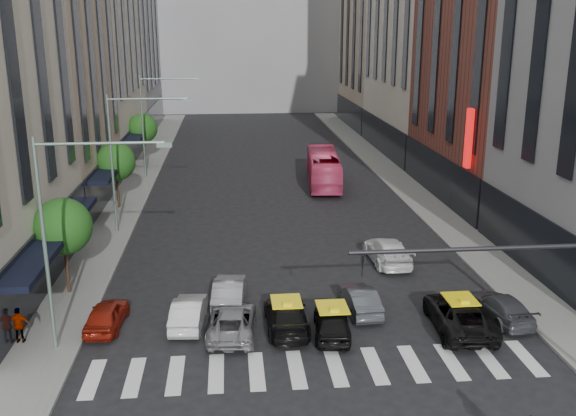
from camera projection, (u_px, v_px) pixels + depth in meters
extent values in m
plane|color=black|center=(327.00, 388.00, 24.37)|extent=(160.00, 160.00, 0.00)
cube|color=slate|center=(131.00, 195.00, 52.04)|extent=(3.00, 96.00, 0.15)
cube|color=slate|center=(408.00, 188.00, 54.11)|extent=(3.00, 96.00, 0.15)
cube|color=tan|center=(39.00, 44.00, 46.37)|extent=(8.00, 16.00, 24.00)
cube|color=gray|center=(118.00, 12.00, 80.99)|extent=(8.00, 18.00, 30.00)
cube|color=brown|center=(499.00, 30.00, 48.20)|extent=(8.00, 18.00, 26.00)
cube|color=tan|center=(382.00, 20.00, 84.31)|extent=(8.00, 18.00, 28.00)
cylinder|color=black|center=(67.00, 263.00, 32.41)|extent=(0.18, 0.18, 3.15)
sphere|color=#134313|center=(63.00, 226.00, 31.88)|extent=(2.88, 2.88, 2.88)
cylinder|color=black|center=(118.00, 187.00, 47.73)|extent=(0.18, 0.18, 3.15)
sphere|color=#134313|center=(116.00, 161.00, 47.20)|extent=(2.88, 2.88, 2.88)
cylinder|color=black|center=(144.00, 148.00, 63.06)|extent=(0.18, 0.18, 3.15)
sphere|color=#134313|center=(143.00, 128.00, 62.53)|extent=(2.88, 2.88, 2.88)
cylinder|color=gray|center=(45.00, 247.00, 25.94)|extent=(0.16, 0.16, 9.00)
cylinder|color=gray|center=(100.00, 143.00, 25.01)|extent=(5.00, 0.12, 0.12)
cube|color=gray|center=(164.00, 145.00, 25.26)|extent=(0.60, 0.25, 0.18)
cylinder|color=gray|center=(112.00, 165.00, 41.26)|extent=(0.16, 0.16, 9.00)
cylinder|color=gray|center=(147.00, 99.00, 40.34)|extent=(5.00, 0.12, 0.12)
cube|color=gray|center=(188.00, 100.00, 40.59)|extent=(0.60, 0.25, 0.18)
cylinder|color=gray|center=(143.00, 127.00, 56.58)|extent=(0.16, 0.16, 9.00)
cylinder|color=gray|center=(169.00, 79.00, 55.66)|extent=(5.00, 0.12, 0.12)
cube|color=gray|center=(198.00, 80.00, 55.91)|extent=(0.60, 0.25, 0.18)
cylinder|color=black|center=(490.00, 248.00, 22.32)|extent=(10.00, 0.16, 0.16)
imported|color=black|center=(362.00, 266.00, 22.05)|extent=(0.13, 0.16, 0.80)
cube|color=red|center=(469.00, 138.00, 43.01)|extent=(0.30, 0.70, 4.00)
imported|color=maroon|center=(107.00, 315.00, 29.08)|extent=(1.75, 3.78, 1.25)
imported|color=silver|center=(189.00, 312.00, 29.39)|extent=(1.67, 4.02, 1.30)
imported|color=gray|center=(232.00, 321.00, 28.50)|extent=(2.38, 4.62, 1.25)
imported|color=black|center=(286.00, 315.00, 28.96)|extent=(1.91, 4.60, 1.33)
imported|color=black|center=(332.00, 321.00, 28.38)|extent=(1.96, 4.03, 1.33)
imported|color=#3C3F44|center=(360.00, 299.00, 30.74)|extent=(1.59, 3.92, 1.26)
imported|color=black|center=(459.00, 314.00, 28.93)|extent=(2.74, 5.37, 1.45)
imported|color=#404247|center=(501.00, 307.00, 29.94)|extent=(2.13, 4.35, 1.22)
imported|color=gray|center=(229.00, 291.00, 31.50)|extent=(1.80, 4.34, 1.40)
imported|color=white|center=(387.00, 251.00, 37.13)|extent=(2.18, 5.01, 1.44)
imported|color=#DF416F|center=(324.00, 168.00, 55.18)|extent=(3.40, 10.71, 2.93)
imported|color=gray|center=(19.00, 325.00, 27.39)|extent=(0.94, 0.39, 1.60)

